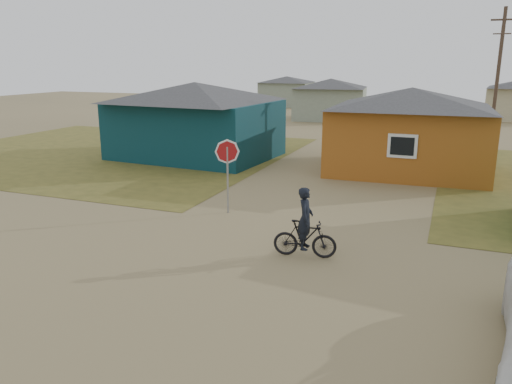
# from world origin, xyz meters

# --- Properties ---
(ground) EXTENTS (120.00, 120.00, 0.00)m
(ground) POSITION_xyz_m (0.00, 0.00, 0.00)
(ground) COLOR #8B7950
(grass_nw) EXTENTS (20.00, 18.00, 0.00)m
(grass_nw) POSITION_xyz_m (-14.00, 13.00, 0.01)
(grass_nw) COLOR olive
(grass_nw) RESTS_ON ground
(house_teal) EXTENTS (8.93, 7.08, 4.00)m
(house_teal) POSITION_xyz_m (-8.50, 13.50, 2.05)
(house_teal) COLOR #092B33
(house_teal) RESTS_ON ground
(house_yellow) EXTENTS (7.72, 6.76, 3.90)m
(house_yellow) POSITION_xyz_m (2.50, 14.00, 2.00)
(house_yellow) COLOR #9B5417
(house_yellow) RESTS_ON ground
(house_pale_west) EXTENTS (7.04, 6.15, 3.60)m
(house_pale_west) POSITION_xyz_m (-6.00, 34.00, 1.86)
(house_pale_west) COLOR gray
(house_pale_west) RESTS_ON ground
(house_pale_north) EXTENTS (6.28, 5.81, 3.40)m
(house_pale_north) POSITION_xyz_m (-14.00, 46.00, 1.75)
(house_pale_north) COLOR gray
(house_pale_north) RESTS_ON ground
(utility_pole_near) EXTENTS (1.40, 0.20, 8.00)m
(utility_pole_near) POSITION_xyz_m (6.50, 22.00, 4.14)
(utility_pole_near) COLOR #47362A
(utility_pole_near) RESTS_ON ground
(utility_pole_far) EXTENTS (1.40, 0.20, 8.00)m
(utility_pole_far) POSITION_xyz_m (7.50, 38.00, 4.14)
(utility_pole_far) COLOR #47362A
(utility_pole_far) RESTS_ON ground
(stop_sign) EXTENTS (0.83, 0.14, 2.55)m
(stop_sign) POSITION_xyz_m (-2.56, 4.66, 1.87)
(stop_sign) COLOR gray
(stop_sign) RESTS_ON ground
(cyclist) EXTENTS (1.73, 0.72, 1.90)m
(cyclist) POSITION_xyz_m (1.00, 1.77, 0.69)
(cyclist) COLOR black
(cyclist) RESTS_ON ground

